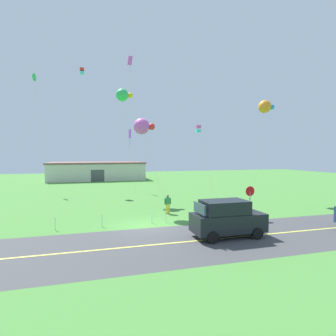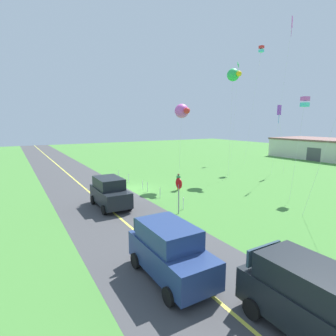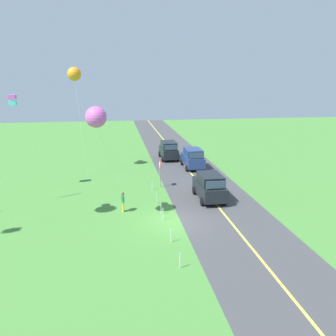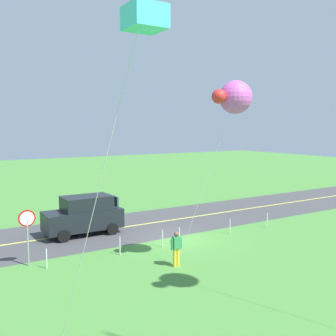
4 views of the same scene
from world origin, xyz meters
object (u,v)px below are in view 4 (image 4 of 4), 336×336
at_px(car_suv_foreground, 84,215).
at_px(person_adult_near, 176,248).
at_px(stop_sign, 27,227).
at_px(kite_red_low, 234,97).
at_px(kite_pink_drift, 144,2).

distance_m(car_suv_foreground, person_adult_near, 7.44).
xyz_separation_m(stop_sign, kite_red_low, (-7.46, 5.17, 5.66)).
relative_size(car_suv_foreground, person_adult_near, 2.75).
bearing_deg(person_adult_near, car_suv_foreground, 60.94).
bearing_deg(person_adult_near, kite_red_low, -82.36).
bearing_deg(kite_pink_drift, car_suv_foreground, -106.29).
relative_size(car_suv_foreground, kite_pink_drift, 0.51).
relative_size(car_suv_foreground, stop_sign, 1.72).
height_order(person_adult_near, kite_pink_drift, kite_pink_drift).
height_order(stop_sign, person_adult_near, stop_sign).
distance_m(car_suv_foreground, stop_sign, 5.41).
bearing_deg(car_suv_foreground, stop_sign, 42.86).
distance_m(stop_sign, kite_pink_drift, 13.97).
relative_size(person_adult_near, kite_pink_drift, 0.19).
bearing_deg(person_adult_near, kite_pink_drift, -167.71).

